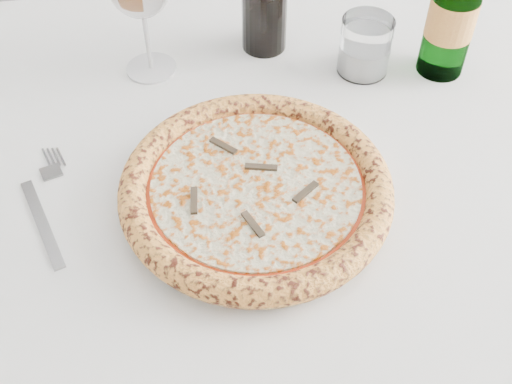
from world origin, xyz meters
TOP-DOWN VIEW (x-y plane):
  - floor at (0.00, 0.00)m, footprint 5.00×6.00m
  - dining_table at (0.05, -0.12)m, footprint 1.47×0.94m
  - plate at (0.05, -0.22)m, footprint 0.29×0.29m
  - pizza at (0.05, -0.22)m, footprint 0.33×0.33m
  - fork at (-0.21, -0.21)m, footprint 0.07×0.21m
  - tumbler at (0.24, 0.03)m, footprint 0.08×0.08m
  - beer_bottle at (0.35, 0.02)m, footprint 0.07×0.07m

SIDE VIEW (x-z plane):
  - floor at x=0.00m, z-range -0.02..0.00m
  - dining_table at x=0.05m, z-range 0.29..1.04m
  - fork at x=-0.21m, z-range 0.76..0.76m
  - plate at x=0.05m, z-range 0.76..0.77m
  - pizza at x=0.05m, z-range 0.77..0.80m
  - tumbler at x=0.24m, z-range 0.75..0.84m
  - beer_bottle at x=0.35m, z-range 0.73..1.00m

